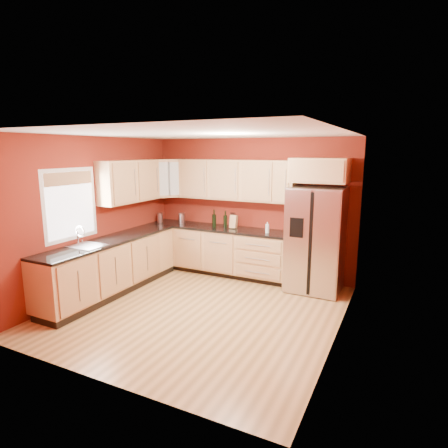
{
  "coord_description": "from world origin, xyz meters",
  "views": [
    {
      "loc": [
        2.68,
        -4.59,
        2.37
      ],
      "look_at": [
        -0.02,
        0.9,
        1.17
      ],
      "focal_mm": 30.0,
      "sensor_mm": 36.0,
      "label": 1
    }
  ],
  "objects": [
    {
      "name": "countertop_back",
      "position": [
        -0.55,
        1.69,
        0.9
      ],
      "size": [
        2.9,
        0.62,
        0.04
      ],
      "primitive_type": "cube",
      "color": "black",
      "rests_on": "base_cabinets_back"
    },
    {
      "name": "upper_cabinets_back",
      "position": [
        -0.25,
        1.83,
        1.83
      ],
      "size": [
        2.3,
        0.33,
        0.75
      ],
      "primitive_type": "cube",
      "color": "tan",
      "rests_on": "wall_back"
    },
    {
      "name": "upper_cabinets_left",
      "position": [
        -1.83,
        0.72,
        1.83
      ],
      "size": [
        0.33,
        1.35,
        0.75
      ],
      "primitive_type": "cube",
      "color": "tan",
      "rests_on": "wall_left"
    },
    {
      "name": "soap_dispenser",
      "position": [
        0.48,
        1.62,
        1.02
      ],
      "size": [
        0.09,
        0.09,
        0.2
      ],
      "primitive_type": "cylinder",
      "rotation": [
        0.0,
        0.0,
        -0.36
      ],
      "color": "white",
      "rests_on": "countertop_back"
    },
    {
      "name": "over_fridge_cabinet",
      "position": [
        1.35,
        1.7,
        2.05
      ],
      "size": [
        0.92,
        0.6,
        0.4
      ],
      "primitive_type": "cube",
      "color": "tan",
      "rests_on": "wall_back"
    },
    {
      "name": "base_cabinets_back",
      "position": [
        -0.55,
        1.7,
        0.44
      ],
      "size": [
        2.9,
        0.6,
        0.88
      ],
      "primitive_type": "cube",
      "color": "tan",
      "rests_on": "floor"
    },
    {
      "name": "ceiling",
      "position": [
        0.0,
        0.0,
        2.6
      ],
      "size": [
        4.0,
        4.0,
        0.0
      ],
      "primitive_type": "plane",
      "color": "silver",
      "rests_on": "wall_back"
    },
    {
      "name": "wine_bottle_b",
      "position": [
        -0.6,
        1.64,
        1.09
      ],
      "size": [
        0.09,
        0.09,
        0.35
      ],
      "primitive_type": null,
      "rotation": [
        0.0,
        0.0,
        0.21
      ],
      "color": "black",
      "rests_on": "countertop_back"
    },
    {
      "name": "window",
      "position": [
        -1.98,
        -0.5,
        1.55
      ],
      "size": [
        0.03,
        0.9,
        1.0
      ],
      "primitive_type": "cube",
      "color": "white",
      "rests_on": "wall_left"
    },
    {
      "name": "wall_right",
      "position": [
        2.0,
        0.0,
        1.3
      ],
      "size": [
        0.04,
        4.0,
        2.6
      ],
      "primitive_type": "cube",
      "color": "maroon",
      "rests_on": "floor"
    },
    {
      "name": "base_cabinets_left",
      "position": [
        -1.7,
        0.0,
        0.44
      ],
      "size": [
        0.6,
        2.8,
        0.88
      ],
      "primitive_type": "cube",
      "color": "tan",
      "rests_on": "floor"
    },
    {
      "name": "canister_left",
      "position": [
        -1.38,
        1.72,
        1.02
      ],
      "size": [
        0.14,
        0.14,
        0.21
      ],
      "primitive_type": "cylinder",
      "rotation": [
        0.0,
        0.0,
        0.1
      ],
      "color": "#A5A5A9",
      "rests_on": "countertop_back"
    },
    {
      "name": "floor",
      "position": [
        0.0,
        0.0,
        0.0
      ],
      "size": [
        4.0,
        4.0,
        0.0
      ],
      "primitive_type": "plane",
      "color": "olive",
      "rests_on": "ground"
    },
    {
      "name": "wall_back",
      "position": [
        0.0,
        2.0,
        1.3
      ],
      "size": [
        4.0,
        0.04,
        2.6
      ],
      "primitive_type": "cube",
      "color": "maroon",
      "rests_on": "floor"
    },
    {
      "name": "countertop_left",
      "position": [
        -1.69,
        0.0,
        0.9
      ],
      "size": [
        0.62,
        2.8,
        0.04
      ],
      "primitive_type": "cube",
      "color": "black",
      "rests_on": "base_cabinets_left"
    },
    {
      "name": "sink_faucet",
      "position": [
        -1.69,
        -0.5,
        1.07
      ],
      "size": [
        0.5,
        0.42,
        0.3
      ],
      "primitive_type": null,
      "color": "silver",
      "rests_on": "countertop_left"
    },
    {
      "name": "wall_front",
      "position": [
        0.0,
        -2.0,
        1.3
      ],
      "size": [
        4.0,
        0.04,
        2.6
      ],
      "primitive_type": "cube",
      "color": "maroon",
      "rests_on": "floor"
    },
    {
      "name": "canister_right",
      "position": [
        -1.85,
        1.63,
        1.01
      ],
      "size": [
        0.12,
        0.12,
        0.19
      ],
      "primitive_type": "cylinder",
      "rotation": [
        0.0,
        0.0,
        0.01
      ],
      "color": "#A5A5A9",
      "rests_on": "countertop_back"
    },
    {
      "name": "corner_upper_cabinet",
      "position": [
        -1.67,
        1.67,
        1.83
      ],
      "size": [
        0.67,
        0.67,
        0.75
      ],
      "primitive_type": "cube",
      "rotation": [
        0.0,
        0.0,
        0.79
      ],
      "color": "tan",
      "rests_on": "wall_back"
    },
    {
      "name": "refrigerator",
      "position": [
        1.35,
        1.62,
        0.89
      ],
      "size": [
        0.9,
        0.75,
        1.78
      ],
      "primitive_type": "cube",
      "color": "#A5A5A9",
      "rests_on": "floor"
    },
    {
      "name": "wine_bottle_a",
      "position": [
        -0.4,
        1.73,
        1.08
      ],
      "size": [
        0.09,
        0.09,
        0.32
      ],
      "primitive_type": null,
      "rotation": [
        0.0,
        0.0,
        -0.27
      ],
      "color": "black",
      "rests_on": "countertop_back"
    },
    {
      "name": "wall_left",
      "position": [
        -2.0,
        0.0,
        1.3
      ],
      "size": [
        0.04,
        4.0,
        2.6
      ],
      "primitive_type": "cube",
      "color": "maroon",
      "rests_on": "floor"
    },
    {
      "name": "knife_block",
      "position": [
        -0.23,
        1.74,
        1.04
      ],
      "size": [
        0.13,
        0.12,
        0.25
      ],
      "primitive_type": "cube",
      "rotation": [
        0.0,
        0.0,
        0.05
      ],
      "color": "tan",
      "rests_on": "countertop_back"
    }
  ]
}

